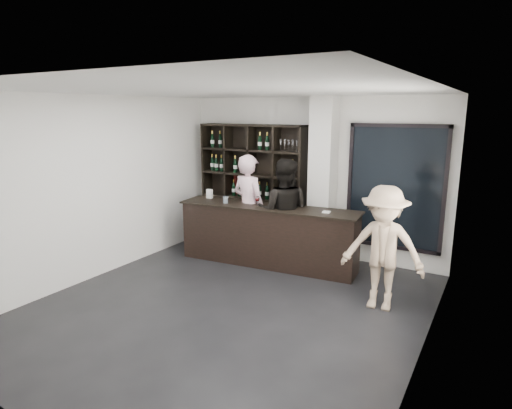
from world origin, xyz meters
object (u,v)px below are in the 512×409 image
Objects in this scene: taster_pink at (249,208)px; customer at (383,248)px; wine_shelf at (252,186)px; tasting_counter at (268,235)px; taster_black at (283,213)px.

taster_pink reaches higher than customer.
taster_pink is (0.36, -0.72, -0.25)m from wine_shelf.
taster_pink is at bearing 161.66° from tasting_counter.
taster_black is 2.06m from customer.
wine_shelf is at bearing 150.01° from customer.
wine_shelf is 1.41× the size of customer.
taster_black is at bearing 154.36° from customer.
customer is at bearing 174.69° from taster_pink.
wine_shelf is at bearing -51.37° from taster_pink.
tasting_counter is (0.80, -0.82, -0.67)m from wine_shelf.
wine_shelf reaches higher than taster_pink.
taster_pink is (-0.44, 0.10, 0.43)m from tasting_counter.
taster_black reaches higher than tasting_counter.
taster_pink reaches higher than tasting_counter.
tasting_counter is 1.67× the size of taster_pink.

